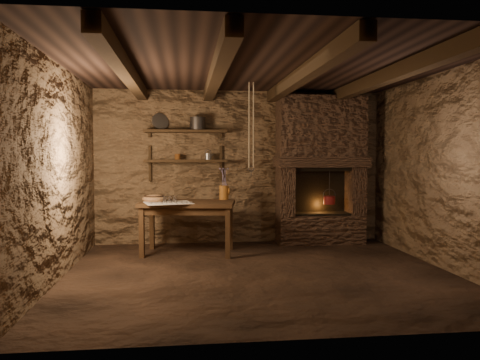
{
  "coord_description": "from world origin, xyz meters",
  "views": [
    {
      "loc": [
        -0.86,
        -5.36,
        1.38
      ],
      "look_at": [
        -0.12,
        0.9,
        1.05
      ],
      "focal_mm": 35.0,
      "sensor_mm": 36.0,
      "label": 1
    }
  ],
  "objects": [
    {
      "name": "pewter_cutlery_row",
      "position": [
        -1.09,
        0.99,
        0.75
      ],
      "size": [
        0.54,
        0.31,
        0.01
      ],
      "primitive_type": null,
      "rotation": [
        0.0,
        0.0,
        0.22
      ],
      "color": "#9A968C",
      "rests_on": "linen_cloth"
    },
    {
      "name": "shelf_lower",
      "position": [
        -0.85,
        1.84,
        1.3
      ],
      "size": [
        1.25,
        0.3,
        0.04
      ],
      "primitive_type": "cube",
      "color": "black",
      "rests_on": "back_wall"
    },
    {
      "name": "tin_pan",
      "position": [
        -1.24,
        1.94,
        1.9
      ],
      "size": [
        0.29,
        0.21,
        0.26
      ],
      "primitive_type": "cylinder",
      "rotation": [
        1.26,
        0.0,
        0.42
      ],
      "color": "gray",
      "rests_on": "shelf_upper"
    },
    {
      "name": "wooden_bowl",
      "position": [
        -1.29,
        1.26,
        0.78
      ],
      "size": [
        0.42,
        0.42,
        0.12
      ],
      "primitive_type": "ellipsoid",
      "rotation": [
        0.0,
        0.0,
        -0.28
      ],
      "color": "brown",
      "rests_on": "work_table"
    },
    {
      "name": "right_wall",
      "position": [
        2.25,
        0.0,
        1.2
      ],
      "size": [
        0.04,
        4.0,
        2.4
      ],
      "primitive_type": "cube",
      "color": "#4F3825",
      "rests_on": "floor"
    },
    {
      "name": "front_wall",
      "position": [
        0.0,
        -2.0,
        1.2
      ],
      "size": [
        4.5,
        0.04,
        2.4
      ],
      "primitive_type": "cube",
      "color": "#4F3825",
      "rests_on": "floor"
    },
    {
      "name": "small_kettle",
      "position": [
        -0.51,
        1.84,
        1.37
      ],
      "size": [
        0.16,
        0.14,
        0.15
      ],
      "primitive_type": null,
      "rotation": [
        0.0,
        0.0,
        0.27
      ],
      "color": "gray",
      "rests_on": "shelf_lower"
    },
    {
      "name": "left_wall",
      "position": [
        -2.25,
        0.0,
        1.2
      ],
      "size": [
        0.04,
        4.0,
        2.4
      ],
      "primitive_type": "cube",
      "color": "#4F3825",
      "rests_on": "floor"
    },
    {
      "name": "shelf_upper",
      "position": [
        -0.85,
        1.84,
        1.75
      ],
      "size": [
        1.25,
        0.3,
        0.04
      ],
      "primitive_type": "cube",
      "color": "black",
      "rests_on": "back_wall"
    },
    {
      "name": "rusty_tin",
      "position": [
        -0.97,
        1.84,
        1.36
      ],
      "size": [
        0.11,
        0.11,
        0.09
      ],
      "primitive_type": "cylinder",
      "rotation": [
        0.0,
        0.0,
        -0.31
      ],
      "color": "#572D11",
      "rests_on": "shelf_lower"
    },
    {
      "name": "hanging_ropes",
      "position": [
        0.05,
        1.05,
        1.8
      ],
      "size": [
        0.08,
        0.08,
        1.2
      ],
      "primitive_type": null,
      "color": "beige",
      "rests_on": "ceiling"
    },
    {
      "name": "beam_far_left",
      "position": [
        -1.5,
        0.0,
        2.31
      ],
      "size": [
        0.14,
        3.95,
        0.16
      ],
      "primitive_type": "cube",
      "color": "black",
      "rests_on": "ceiling"
    },
    {
      "name": "beam_mid_right",
      "position": [
        0.5,
        0.0,
        2.31
      ],
      "size": [
        0.14,
        3.95,
        0.16
      ],
      "primitive_type": "cube",
      "color": "black",
      "rests_on": "ceiling"
    },
    {
      "name": "floor",
      "position": [
        0.0,
        0.0,
        0.0
      ],
      "size": [
        4.5,
        4.5,
        0.0
      ],
      "primitive_type": "plane",
      "color": "black",
      "rests_on": "ground"
    },
    {
      "name": "stoneware_jug",
      "position": [
        -0.29,
        1.45,
        0.94
      ],
      "size": [
        0.15,
        0.15,
        0.47
      ],
      "rotation": [
        0.0,
        0.0,
        -0.11
      ],
      "color": "#A96120",
      "rests_on": "work_table"
    },
    {
      "name": "red_pot",
      "position": [
        1.38,
        1.72,
        0.69
      ],
      "size": [
        0.21,
        0.21,
        0.54
      ],
      "rotation": [
        0.0,
        0.0,
        -0.18
      ],
      "color": "maroon",
      "rests_on": "hearth"
    },
    {
      "name": "iron_stockpot",
      "position": [
        -0.67,
        1.84,
        1.86
      ],
      "size": [
        0.29,
        0.29,
        0.18
      ],
      "primitive_type": "cylinder",
      "rotation": [
        0.0,
        0.0,
        0.28
      ],
      "color": "#312D2B",
      "rests_on": "shelf_upper"
    },
    {
      "name": "linen_cloth",
      "position": [
        -1.09,
        1.0,
        0.74
      ],
      "size": [
        0.71,
        0.62,
        0.01
      ],
      "primitive_type": "cube",
      "rotation": [
        0.0,
        0.0,
        0.22
      ],
      "color": "silver",
      "rests_on": "work_table"
    },
    {
      "name": "drinking_glasses",
      "position": [
        -1.07,
        1.12,
        0.78
      ],
      "size": [
        0.2,
        0.06,
        0.08
      ],
      "primitive_type": null,
      "color": "silver",
      "rests_on": "linen_cloth"
    },
    {
      "name": "beam_far_right",
      "position": [
        1.5,
        0.0,
        2.31
      ],
      "size": [
        0.14,
        3.95,
        0.16
      ],
      "primitive_type": "cube",
      "color": "black",
      "rests_on": "ceiling"
    },
    {
      "name": "back_wall",
      "position": [
        0.0,
        2.0,
        1.2
      ],
      "size": [
        4.5,
        0.04,
        2.4
      ],
      "primitive_type": "cube",
      "color": "#4F3825",
      "rests_on": "floor"
    },
    {
      "name": "ceiling",
      "position": [
        0.0,
        0.0,
        2.4
      ],
      "size": [
        4.5,
        4.0,
        0.04
      ],
      "primitive_type": "cube",
      "color": "black",
      "rests_on": "back_wall"
    },
    {
      "name": "hearth",
      "position": [
        1.25,
        1.77,
        1.23
      ],
      "size": [
        1.43,
        0.51,
        2.3
      ],
      "color": "#3D291E",
      "rests_on": "floor"
    },
    {
      "name": "work_table",
      "position": [
        -0.82,
        1.21,
        0.4
      ],
      "size": [
        1.39,
        0.93,
        0.74
      ],
      "rotation": [
        0.0,
        0.0,
        -0.16
      ],
      "color": "#362213",
      "rests_on": "floor"
    },
    {
      "name": "beam_mid_left",
      "position": [
        -0.5,
        0.0,
        2.31
      ],
      "size": [
        0.14,
        3.95,
        0.16
      ],
      "primitive_type": "cube",
      "color": "black",
      "rests_on": "ceiling"
    }
  ]
}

